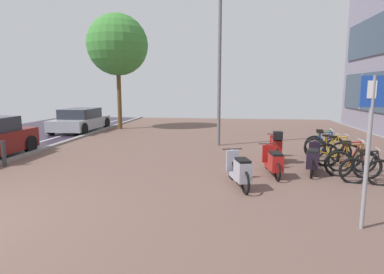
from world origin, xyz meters
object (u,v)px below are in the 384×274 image
(scooter_extra, at_px, (273,162))
(parked_car_far, at_px, (81,120))
(bollard_far, at_px, (4,154))
(bicycle_rack_01, at_px, (352,164))
(bicycle_rack_02, at_px, (352,160))
(scooter_near, at_px, (240,171))
(lamp_post, at_px, (219,63))
(bicycle_rack_00, at_px, (367,171))
(bicycle_rack_04, at_px, (330,151))
(bicycle_rack_06, at_px, (324,145))
(bicycle_rack_03, at_px, (338,155))
(bicycle_rack_05, at_px, (325,148))
(parking_sign, at_px, (369,137))
(street_tree, at_px, (117,45))
(scooter_far, at_px, (313,159))
(scooter_mid, at_px, (276,147))

(scooter_extra, relative_size, parked_car_far, 0.45)
(bollard_far, bearing_deg, bicycle_rack_01, 0.22)
(bicycle_rack_02, distance_m, scooter_near, 3.69)
(lamp_post, bearing_deg, scooter_extra, -69.42)
(bicycle_rack_00, bearing_deg, parked_car_far, 144.09)
(bicycle_rack_04, height_order, bicycle_rack_06, bicycle_rack_06)
(bicycle_rack_02, relative_size, bicycle_rack_03, 0.96)
(bicycle_rack_02, bearing_deg, bicycle_rack_01, -107.94)
(bicycle_rack_04, bearing_deg, bicycle_rack_05, 91.07)
(parking_sign, bearing_deg, bicycle_rack_04, 79.36)
(bicycle_rack_00, xyz_separation_m, lamp_post, (-3.86, 4.94, 3.01))
(bicycle_rack_02, xyz_separation_m, bicycle_rack_05, (-0.24, 1.82, 0.01))
(bicycle_rack_03, distance_m, street_tree, 13.15)
(scooter_far, xyz_separation_m, street_tree, (-8.70, 8.69, 4.34))
(parked_car_far, bearing_deg, scooter_near, -46.85)
(bicycle_rack_06, distance_m, parked_car_far, 12.49)
(bicycle_rack_02, height_order, scooter_far, bicycle_rack_02)
(bicycle_rack_06, xyz_separation_m, scooter_mid, (-1.86, -1.38, 0.14))
(bicycle_rack_00, distance_m, bicycle_rack_01, 0.62)
(bicycle_rack_03, bearing_deg, bicycle_rack_06, 87.38)
(scooter_far, distance_m, scooter_extra, 1.20)
(bicycle_rack_01, distance_m, street_tree, 13.89)
(scooter_far, bearing_deg, parked_car_far, 144.58)
(scooter_mid, bearing_deg, scooter_near, -113.17)
(parked_car_far, relative_size, street_tree, 0.61)
(bicycle_rack_04, xyz_separation_m, scooter_near, (-2.97, -3.06, 0.07))
(bicycle_rack_02, height_order, parked_car_far, parked_car_far)
(lamp_post, bearing_deg, bollard_far, -145.29)
(scooter_mid, bearing_deg, parked_car_far, 147.65)
(bicycle_rack_05, height_order, parked_car_far, parked_car_far)
(bicycle_rack_05, bearing_deg, bicycle_rack_00, -86.82)
(bicycle_rack_03, height_order, bicycle_rack_06, bicycle_rack_03)
(scooter_mid, bearing_deg, bicycle_rack_05, 24.33)
(scooter_mid, bearing_deg, scooter_extra, -99.88)
(parked_car_far, height_order, bollard_far, parked_car_far)
(bicycle_rack_04, xyz_separation_m, parking_sign, (-0.95, -5.06, 1.24))
(bicycle_rack_03, height_order, scooter_near, bicycle_rack_03)
(bicycle_rack_00, height_order, scooter_far, bicycle_rack_00)
(scooter_extra, xyz_separation_m, bollard_far, (-7.98, 0.07, 0.01))
(lamp_post, bearing_deg, bicycle_rack_03, -39.83)
(parking_sign, bearing_deg, bicycle_rack_02, 72.99)
(bicycle_rack_04, height_order, parking_sign, parking_sign)
(street_tree, bearing_deg, bicycle_rack_00, -44.51)
(bicycle_rack_01, distance_m, lamp_post, 6.46)
(bicycle_rack_05, relative_size, street_tree, 0.21)
(bicycle_rack_02, xyz_separation_m, street_tree, (-9.83, 8.39, 4.39))
(bicycle_rack_00, height_order, scooter_mid, scooter_mid)
(scooter_near, bearing_deg, bicycle_rack_00, 11.52)
(scooter_extra, relative_size, lamp_post, 0.29)
(bicycle_rack_01, relative_size, parked_car_far, 0.35)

